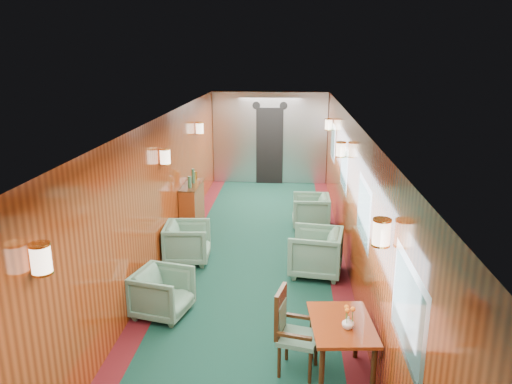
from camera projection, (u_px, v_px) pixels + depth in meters
room at (252, 176)px, 7.26m from camera, size 12.00×12.10×2.40m
bulkhead at (270, 139)px, 13.06m from camera, size 2.98×0.17×2.39m
windows_right at (352, 186)px, 7.45m from camera, size 0.02×8.60×0.80m
wall_sconces at (255, 158)px, 7.76m from camera, size 2.97×7.97×0.25m
dining_table at (341, 332)px, 5.19m from camera, size 0.71×0.96×0.68m
side_chair at (290, 328)px, 5.37m from camera, size 0.51×0.52×0.95m
credenza at (192, 206)px, 9.72m from camera, size 0.32×1.03×1.20m
flower_vase at (348, 323)px, 5.03m from camera, size 0.15×0.15×0.13m
armchair_left_near at (163, 293)px, 6.58m from camera, size 0.83×0.81×0.63m
armchair_left_far at (187, 242)px, 8.26m from camera, size 0.78×0.76×0.67m
armchair_right_near at (316, 252)px, 7.78m from camera, size 0.91×0.89×0.73m
armchair_right_far at (311, 211)px, 9.88m from camera, size 0.73×0.71×0.66m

